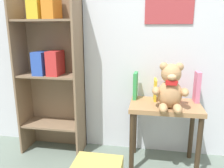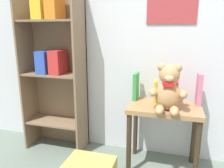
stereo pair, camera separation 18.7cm
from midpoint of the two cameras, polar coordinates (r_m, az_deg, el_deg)
wall_back at (r=1.98m, az=13.47°, el=16.69°), size 4.80×0.07×2.50m
bookshelf_side at (r=2.09m, az=-12.33°, el=5.43°), size 0.57×0.27×1.49m
display_table at (r=1.85m, az=16.29°, el=-8.54°), size 0.57×0.37×0.56m
teddy_bear at (r=1.67m, az=17.65°, el=-1.47°), size 0.27×0.25×0.35m
book_standing_green at (r=1.90m, az=9.07°, el=-0.59°), size 0.03×0.13×0.23m
book_standing_yellow at (r=1.88m, az=14.12°, el=-1.74°), size 0.02×0.15×0.18m
book_standing_red at (r=1.89m, az=19.27°, el=-2.01°), size 0.03×0.14×0.19m
book_standing_pink at (r=1.90m, az=24.45°, el=-1.31°), size 0.04×0.10×0.26m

